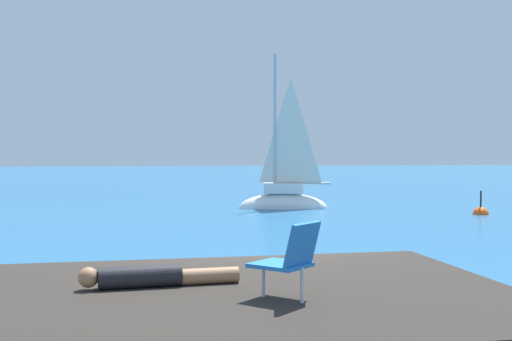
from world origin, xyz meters
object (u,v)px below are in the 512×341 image
Objects in this scene: sailboat_near at (284,199)px; marker_buoy at (481,214)px; person_sunbather at (152,277)px; beach_chair at (290,257)px.

sailboat_near reaches higher than marker_buoy.
sailboat_near is 19.24m from person_sunbather.
person_sunbather is at bearing -126.28° from marker_buoy.
sailboat_near reaches higher than beach_chair.
sailboat_near is at bearing 153.00° from marker_buoy.
beach_chair reaches higher than person_sunbather.
beach_chair is at bearing -121.37° from marker_buoy.
person_sunbather reaches higher than marker_buoy.
sailboat_near is 19.81m from beach_chair.
beach_chair is (1.38, -0.86, 0.33)m from person_sunbather.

